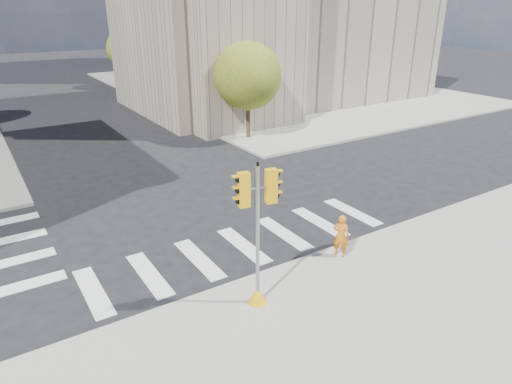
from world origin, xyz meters
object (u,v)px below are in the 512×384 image
lamp_far (151,46)px  photographer (341,236)px  lamp_near (224,61)px  traffic_signal (258,248)px

lamp_far → photographer: lamp_far is taller
lamp_near → photographer: 19.83m
lamp_near → traffic_signal: (-9.63, -19.33, -2.62)m
traffic_signal → photographer: size_ratio=2.81×
lamp_far → photographer: bearing=-100.1°
photographer → lamp_near: bearing=-49.9°
lamp_near → lamp_far: (0.00, 14.00, 0.00)m
traffic_signal → photographer: 4.03m
traffic_signal → photographer: bearing=22.7°
lamp_near → lamp_far: bearing=90.0°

